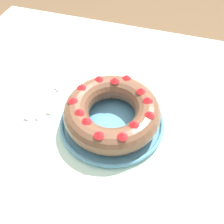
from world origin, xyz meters
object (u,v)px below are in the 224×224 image
bundt_cake (112,112)px  serving_knife (39,100)px  serving_dish (112,122)px  fork (51,96)px  cake_knife (57,99)px

bundt_cake → serving_knife: bundt_cake is taller
serving_dish → serving_knife: bearing=175.2°
serving_dish → fork: serving_dish is taller
serving_knife → cake_knife: bearing=16.0°
cake_knife → serving_knife: bearing=-163.5°
serving_knife → bundt_cake: bearing=-8.1°
serving_knife → cake_knife: same height
serving_dish → serving_knife: size_ratio=1.55×
serving_dish → bundt_cake: 0.05m
serving_dish → fork: (-0.23, 0.05, -0.01)m
serving_dish → fork: bearing=167.5°
bundt_cake → fork: (-0.23, 0.05, -0.06)m
bundt_cake → fork: size_ratio=1.49×
bundt_cake → cake_knife: bearing=168.5°
bundt_cake → serving_knife: size_ratio=1.39×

